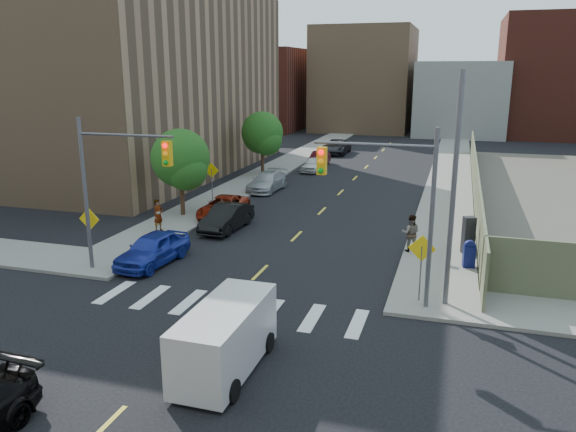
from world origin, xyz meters
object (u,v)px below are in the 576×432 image
Objects in this scene: pedestrian_west at (158,215)px; pedestrian_east at (411,233)px; parked_car_maroon at (319,159)px; parked_car_black at (227,217)px; parked_car_grey at (336,147)px; parked_car_silver at (267,182)px; mailbox at (469,254)px; parked_car_red at (223,207)px; cargo_van at (227,335)px; parked_car_blue at (153,249)px; parked_car_white at (313,164)px; payphone at (468,235)px.

pedestrian_west is 13.90m from pedestrian_east.
parked_car_maroon is at bearing -71.56° from pedestrian_east.
parked_car_black is 0.81× the size of parked_car_grey.
pedestrian_east is (11.80, -12.28, 0.39)m from parked_car_silver.
mailbox is at bearing -68.75° from parked_car_grey.
mailbox is 0.70× the size of pedestrian_west.
parked_car_red is 1.03× the size of cargo_van.
pedestrian_east is at bearing 28.84° from parked_car_blue.
parked_car_red is 20.79m from parked_car_maroon.
pedestrian_west is (-3.10, -25.06, 0.40)m from parked_car_maroon.
mailbox is (14.59, -5.47, 0.11)m from parked_car_red.
parked_car_white is 2.03× the size of pedestrian_east.
pedestrian_east reaches higher than parked_car_grey.
mailbox is (13.58, -26.24, 0.11)m from parked_car_maroon.
parked_car_white is at bearing 92.68° from parked_car_blue.
parked_car_silver is at bearing 99.70° from parked_car_black.
mailbox is 16.73m from pedestrian_west.
parked_car_red is at bearing 120.31° from parked_car_black.
payphone is (13.24, -20.80, 0.42)m from parked_car_white.
mailbox is 0.69× the size of payphone.
parked_car_silver is at bearing 126.20° from mailbox.
parked_car_silver is 18.70m from payphone.
parked_car_grey is (0.65, 37.84, 0.01)m from parked_car_blue.
parked_car_red is at bearing -92.29° from parked_car_grey.
parked_car_black is 1.17× the size of parked_car_white.
parked_car_grey is 2.95× the size of pedestrian_east.
parked_car_red is at bearing 144.80° from payphone.
cargo_van is 13.67m from pedestrian_east.
pedestrian_east is (10.79, -24.65, 0.43)m from parked_car_maroon.
mailbox reaches higher than parked_car_silver.
parked_car_red is 1.19× the size of parked_car_maroon.
parked_car_black is at bearing 113.33° from cargo_van.
parked_car_white is (1.04, 26.45, -0.11)m from parked_car_blue.
parked_car_black is at bearing 154.13° from payphone.
parked_car_white is 11.41m from parked_car_grey.
parked_car_white is 34.81m from cargo_van.
pedestrian_east is at bearing -20.74° from parked_car_red.
cargo_van is at bearing -68.80° from parked_car_red.
parked_car_blue is 37.85m from parked_car_grey.
parked_car_white is 2.07× the size of payphone.
payphone is 1.01× the size of pedestrian_west.
pedestrian_east reaches higher than payphone.
pedestrian_west reaches higher than parked_car_grey.
payphone reaches higher than parked_car_grey.
pedestrian_west is (-2.36, 4.70, 0.30)m from parked_car_blue.
parked_car_grey is 33.28m from pedestrian_west.
parked_car_maroon is 0.72× the size of parked_car_grey.
parked_car_red is 0.86× the size of parked_car_grey.
parked_car_black is at bearing -86.85° from parked_car_white.
pedestrian_west reaches higher than parked_car_white.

